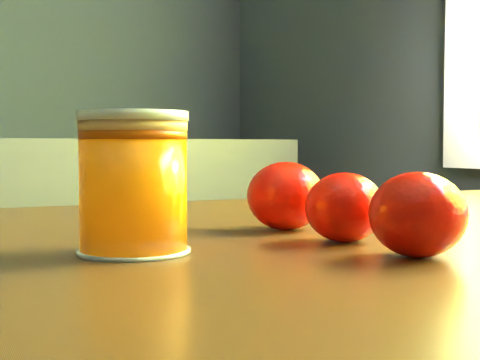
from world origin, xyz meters
TOP-DOWN VIEW (x-y plane):
  - juice_glass at (0.82, 0.23)m, footprint 0.08×0.08m
  - orange_front at (0.97, 0.20)m, footprint 0.07×0.07m
  - orange_back at (0.97, 0.29)m, footprint 0.07×0.07m
  - orange_extra at (0.97, 0.13)m, footprint 0.08×0.08m

SIDE VIEW (x-z plane):
  - orange_front at x=0.97m, z-range 0.81..0.87m
  - orange_extra at x=0.97m, z-range 0.81..0.87m
  - orange_back at x=0.97m, z-range 0.81..0.87m
  - juice_glass at x=0.82m, z-range 0.81..0.91m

